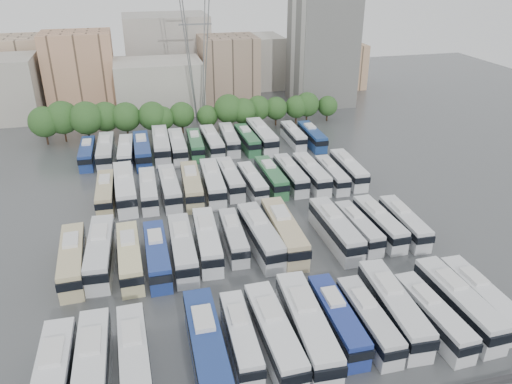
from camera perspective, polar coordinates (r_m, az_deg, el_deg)
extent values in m
plane|color=#424447|center=(70.18, -2.07, -4.10)|extent=(220.00, 220.00, 0.00)
cylinder|color=black|center=(108.44, -22.76, 5.68)|extent=(0.36, 0.36, 2.53)
sphere|color=#234C1E|center=(107.42, -23.07, 7.39)|extent=(6.06, 6.06, 6.06)
cylinder|color=black|center=(108.59, -20.94, 6.08)|extent=(0.36, 0.36, 2.74)
sphere|color=#234C1E|center=(107.50, -21.26, 7.94)|extent=(6.58, 6.58, 6.58)
cylinder|color=black|center=(106.67, -18.55, 6.11)|extent=(0.36, 0.36, 2.74)
sphere|color=#234C1E|center=(105.56, -18.83, 8.01)|extent=(6.58, 6.58, 6.58)
cylinder|color=black|center=(107.95, -16.61, 6.54)|extent=(0.36, 0.36, 2.50)
sphere|color=#234C1E|center=(106.94, -16.83, 8.25)|extent=(6.00, 6.00, 6.00)
cylinder|color=black|center=(106.86, -14.45, 6.60)|extent=(0.36, 0.36, 2.47)
sphere|color=#234C1E|center=(105.85, -14.65, 8.31)|extent=(5.92, 5.92, 5.92)
cylinder|color=black|center=(106.43, -11.60, 6.81)|extent=(0.36, 0.36, 2.44)
sphere|color=#234C1E|center=(105.42, -11.76, 8.51)|extent=(5.86, 5.86, 5.86)
cylinder|color=black|center=(106.84, -10.53, 6.87)|extent=(0.36, 0.36, 2.05)
sphere|color=#234C1E|center=(105.98, -10.65, 8.29)|extent=(4.93, 4.93, 4.93)
cylinder|color=black|center=(107.66, -8.38, 7.22)|extent=(0.36, 0.36, 2.21)
sphere|color=#234C1E|center=(106.75, -8.48, 8.75)|extent=(5.30, 5.30, 5.30)
cylinder|color=black|center=(108.05, -5.52, 7.36)|extent=(0.36, 0.36, 1.87)
sphere|color=#234C1E|center=(107.28, -5.58, 8.64)|extent=(4.50, 4.50, 4.50)
cylinder|color=black|center=(108.52, -3.10, 7.71)|extent=(0.36, 0.36, 2.57)
sphere|color=#234C1E|center=(107.48, -3.15, 9.48)|extent=(6.16, 6.16, 6.16)
cylinder|color=black|center=(108.62, -1.46, 7.68)|extent=(0.36, 0.36, 2.28)
sphere|color=#234C1E|center=(107.69, -1.48, 9.24)|extent=(5.46, 5.46, 5.46)
cylinder|color=black|center=(110.98, 0.24, 8.08)|extent=(0.36, 0.36, 2.23)
sphere|color=#234C1E|center=(110.09, 0.25, 9.58)|extent=(5.36, 5.36, 5.36)
cylinder|color=black|center=(111.73, 2.27, 8.14)|extent=(0.36, 0.36, 2.09)
sphere|color=#234C1E|center=(110.90, 2.29, 9.54)|extent=(5.03, 5.03, 5.03)
cylinder|color=black|center=(113.17, 4.58, 8.31)|extent=(0.36, 0.36, 2.08)
sphere|color=#234C1E|center=(112.35, 4.63, 9.68)|extent=(4.99, 4.99, 4.99)
cylinder|color=black|center=(114.19, 5.79, 8.47)|extent=(0.36, 0.36, 2.25)
sphere|color=#234C1E|center=(113.32, 5.86, 9.94)|extent=(5.39, 5.39, 5.39)
cylinder|color=black|center=(115.86, 8.10, 8.50)|extent=(0.36, 0.36, 1.88)
sphere|color=#234C1E|center=(115.14, 8.18, 9.71)|extent=(4.52, 4.52, 4.52)
cube|color=tan|center=(130.68, -19.45, 12.96)|extent=(16.00, 12.00, 18.00)
cube|color=#ADA89E|center=(123.17, -11.00, 11.78)|extent=(20.00, 14.00, 12.00)
cube|color=gray|center=(130.71, -3.17, 13.90)|extent=(14.00, 12.00, 16.00)
cube|color=gray|center=(142.14, -10.09, 15.35)|extent=(22.00, 16.00, 20.00)
cube|color=tan|center=(142.48, -24.85, 12.63)|extent=(16.00, 14.00, 16.00)
cube|color=#A39E93|center=(144.05, -0.90, 14.65)|extent=(18.00, 14.00, 14.00)
cube|color=tan|center=(146.03, 9.16, 14.09)|extent=(14.00, 12.00, 12.00)
cube|color=gray|center=(136.88, -14.81, 12.37)|extent=(12.00, 10.00, 10.00)
cube|color=silver|center=(128.27, 7.57, 15.77)|extent=(14.00, 14.00, 26.00)
cylinder|color=slate|center=(109.74, -7.77, 16.19)|extent=(2.90, 2.91, 33.83)
cylinder|color=slate|center=(113.66, -8.03, 16.51)|extent=(2.90, 2.91, 33.83)
cylinder|color=slate|center=(110.26, -5.63, 16.34)|extent=(2.90, 2.91, 33.83)
cylinder|color=slate|center=(114.16, -5.96, 16.65)|extent=(2.90, 2.91, 33.83)
cube|color=slate|center=(111.35, -6.96, 18.50)|extent=(7.00, 0.30, 0.30)
cube|color=silver|center=(48.71, -22.11, -19.60)|extent=(2.96, 12.71, 3.59)
cube|color=black|center=(48.13, -22.27, -19.15)|extent=(3.10, 12.90, 1.05)
cube|color=silver|center=(48.50, -22.28, -16.58)|extent=(1.87, 3.41, 0.46)
cube|color=silver|center=(48.69, -18.16, -18.85)|extent=(2.92, 12.67, 3.57)
cube|color=black|center=(48.11, -18.28, -18.39)|extent=(3.05, 12.86, 1.05)
cube|color=silver|center=(48.51, -18.38, -15.84)|extent=(1.85, 3.40, 0.46)
cube|color=silver|center=(48.89, -13.70, -18.09)|extent=(2.86, 11.90, 3.35)
cube|color=black|center=(48.35, -13.77, -17.66)|extent=(2.99, 12.08, 0.99)
cube|color=silver|center=(48.74, -14.05, -15.30)|extent=(1.77, 3.20, 0.43)
cube|color=navy|center=(48.63, -5.65, -17.30)|extent=(2.94, 13.22, 3.74)
cube|color=black|center=(48.02, -5.66, -16.81)|extent=(3.07, 13.42, 1.10)
cube|color=silver|center=(48.46, -6.06, -14.17)|extent=(1.90, 3.54, 0.48)
cube|color=white|center=(49.91, -1.78, -16.32)|extent=(2.54, 10.85, 3.06)
cube|color=black|center=(49.42, -1.76, -15.92)|extent=(2.65, 11.02, 0.90)
cube|color=silver|center=(49.78, -2.12, -13.82)|extent=(1.60, 2.91, 0.40)
cube|color=white|center=(49.82, 2.07, -16.06)|extent=(2.94, 12.53, 3.53)
cube|color=black|center=(49.26, 2.14, -15.59)|extent=(3.07, 12.72, 1.04)
cube|color=silver|center=(49.65, 1.55, -13.19)|extent=(1.84, 3.37, 0.46)
cube|color=silver|center=(50.67, 5.82, -15.15)|extent=(3.38, 13.48, 3.79)
cube|color=black|center=(50.08, 5.91, -14.64)|extent=(3.52, 13.69, 1.11)
cube|color=silver|center=(50.54, 5.36, -12.11)|extent=(2.04, 3.64, 0.49)
cube|color=navy|center=(52.34, 9.23, -14.24)|extent=(2.58, 11.38, 3.22)
cube|color=black|center=(51.85, 9.34, -13.82)|extent=(2.69, 11.55, 0.95)
cube|color=silver|center=(52.22, 8.79, -11.75)|extent=(1.65, 3.05, 0.42)
cube|color=silver|center=(52.93, 12.68, -14.13)|extent=(2.34, 11.01, 3.12)
cube|color=black|center=(52.46, 12.81, -13.72)|extent=(2.45, 11.18, 0.92)
cube|color=silver|center=(52.79, 12.21, -11.76)|extent=(1.56, 2.94, 0.40)
cube|color=silver|center=(54.68, 15.39, -12.69)|extent=(3.33, 12.78, 3.59)
cube|color=black|center=(54.15, 15.55, -12.22)|extent=(3.46, 12.97, 1.05)
cube|color=silver|center=(54.59, 14.93, -10.03)|extent=(1.96, 3.46, 0.46)
cube|color=silver|center=(55.12, 19.48, -13.26)|extent=(2.90, 11.33, 3.18)
cube|color=black|center=(54.67, 19.66, -12.85)|extent=(3.02, 11.50, 0.94)
cube|color=silver|center=(54.92, 18.92, -10.96)|extent=(1.73, 3.06, 0.41)
cube|color=silver|center=(57.43, 22.04, -11.75)|extent=(3.04, 12.62, 3.55)
cube|color=black|center=(56.95, 22.24, -11.29)|extent=(3.17, 12.81, 1.05)
cube|color=silver|center=(57.27, 21.45, -9.27)|extent=(1.88, 3.40, 0.46)
cube|color=silver|center=(59.37, 24.17, -11.01)|extent=(2.51, 11.58, 3.28)
cube|color=black|center=(58.93, 24.36, -10.59)|extent=(2.63, 11.76, 0.96)
cube|color=silver|center=(59.24, 23.66, -8.79)|extent=(1.65, 3.09, 0.42)
cube|color=#C7B789|center=(63.86, -20.22, -7.36)|extent=(3.02, 12.40, 3.49)
cube|color=black|center=(63.39, -20.32, -6.93)|extent=(3.15, 12.59, 1.03)
cube|color=silver|center=(64.18, -20.43, -5.15)|extent=(1.85, 3.34, 0.45)
cube|color=silver|center=(64.14, -17.32, -6.65)|extent=(3.32, 12.96, 3.64)
cube|color=black|center=(63.64, -17.42, -6.20)|extent=(3.46, 13.16, 1.07)
cube|color=silver|center=(64.48, -17.46, -4.35)|extent=(1.98, 3.51, 0.47)
cube|color=beige|center=(62.53, -14.22, -7.26)|extent=(2.85, 12.01, 3.38)
cube|color=black|center=(62.06, -14.28, -6.83)|extent=(2.98, 12.19, 1.00)
cube|color=silver|center=(62.82, -14.47, -5.07)|extent=(1.78, 3.23, 0.44)
cube|color=navy|center=(62.19, -11.23, -7.14)|extent=(2.58, 11.82, 3.34)
cube|color=black|center=(61.72, -11.27, -6.72)|extent=(2.70, 12.00, 0.98)
cube|color=silver|center=(62.46, -11.48, -4.97)|extent=(1.69, 3.16, 0.43)
cube|color=silver|center=(62.80, -8.38, -6.47)|extent=(2.83, 12.32, 3.48)
cube|color=black|center=(62.32, -8.40, -6.02)|extent=(2.96, 12.51, 1.02)
cube|color=silver|center=(63.10, -8.63, -4.23)|extent=(1.80, 3.30, 0.45)
cube|color=white|center=(64.04, -5.59, -5.62)|extent=(3.16, 12.24, 3.44)
cube|color=black|center=(63.57, -5.60, -5.18)|extent=(3.29, 12.43, 1.01)
cube|color=silver|center=(64.37, -5.81, -3.45)|extent=(1.87, 3.31, 0.44)
cube|color=silver|center=(65.10, -2.60, -5.16)|extent=(2.60, 10.71, 3.01)
cube|color=black|center=(64.69, -2.59, -4.78)|extent=(2.72, 10.87, 0.89)
cube|color=silver|center=(65.38, -2.83, -3.30)|extent=(1.60, 2.88, 0.39)
cube|color=silver|center=(64.56, 0.53, -5.11)|extent=(3.34, 12.86, 3.61)
cube|color=black|center=(64.07, 0.58, -4.65)|extent=(3.48, 13.06, 1.06)
cube|color=silver|center=(64.86, 0.11, -2.88)|extent=(1.97, 3.48, 0.47)
cube|color=#C8B589|center=(65.30, 3.18, -4.68)|extent=(3.07, 13.40, 3.78)
cube|color=black|center=(64.80, 3.24, -4.20)|extent=(3.20, 13.60, 1.11)
cube|color=silver|center=(65.65, 2.82, -2.35)|extent=(1.95, 3.59, 0.49)
cube|color=silver|center=(66.80, 9.05, -4.33)|extent=(2.87, 12.71, 3.59)
cube|color=black|center=(66.34, 9.14, -3.88)|extent=(3.00, 12.90, 1.06)
cube|color=silver|center=(67.08, 8.64, -2.18)|extent=(1.84, 3.40, 0.46)
cube|color=silver|center=(68.39, 11.57, -4.06)|extent=(2.60, 10.75, 3.03)
cube|color=black|center=(68.01, 11.66, -3.69)|extent=(2.72, 10.91, 0.89)
cube|color=silver|center=(68.60, 11.20, -2.30)|extent=(1.60, 2.89, 0.39)
cube|color=silver|center=(69.87, 13.88, -3.54)|extent=(2.72, 11.48, 3.24)
cube|color=black|center=(69.46, 13.99, -3.15)|extent=(2.84, 11.65, 0.95)
cube|color=silver|center=(70.10, 13.49, -1.69)|extent=(1.70, 3.09, 0.42)
cube|color=silver|center=(71.00, 16.55, -3.43)|extent=(2.67, 11.15, 3.14)
cube|color=black|center=(70.61, 16.66, -3.06)|extent=(2.78, 11.31, 0.92)
cube|color=silver|center=(71.24, 16.21, -1.66)|extent=(1.65, 3.00, 0.41)
cube|color=tan|center=(79.62, -16.81, -0.14)|extent=(2.59, 11.33, 3.20)
cube|color=black|center=(79.24, -16.87, 0.21)|extent=(2.71, 11.50, 0.94)
cube|color=silver|center=(80.17, -16.94, 1.45)|extent=(1.65, 3.04, 0.41)
cube|color=silver|center=(79.63, -14.72, 0.37)|extent=(3.29, 13.46, 3.79)
cube|color=black|center=(79.18, -14.78, 0.79)|extent=(3.43, 13.67, 1.11)
cube|color=silver|center=(80.30, -14.95, 2.24)|extent=(2.01, 3.63, 0.49)
cube|color=silver|center=(78.81, -12.17, 0.15)|extent=(2.54, 11.37, 3.22)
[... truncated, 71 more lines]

